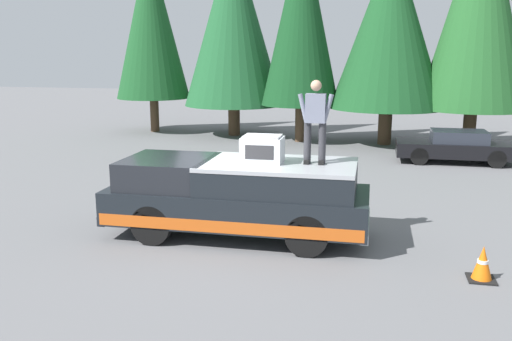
% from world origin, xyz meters
% --- Properties ---
extents(ground_plane, '(90.00, 90.00, 0.00)m').
position_xyz_m(ground_plane, '(0.00, 0.00, 0.00)').
color(ground_plane, slate).
extents(pickup_truck, '(2.01, 5.54, 1.65)m').
position_xyz_m(pickup_truck, '(0.09, -0.26, 0.87)').
color(pickup_truck, black).
rests_on(pickup_truck, ground).
extents(compressor_unit, '(0.65, 0.84, 0.56)m').
position_xyz_m(compressor_unit, '(0.08, -0.80, 1.93)').
color(compressor_unit, silver).
rests_on(compressor_unit, pickup_truck).
extents(person_on_truck_bed, '(0.29, 0.72, 1.69)m').
position_xyz_m(person_on_truck_bed, '(0.16, -1.87, 2.55)').
color(person_on_truck_bed, '#333338').
rests_on(person_on_truck_bed, pickup_truck).
extents(parked_car_black, '(1.64, 4.10, 1.16)m').
position_xyz_m(parked_car_black, '(9.50, -5.97, 0.58)').
color(parked_car_black, black).
rests_on(parked_car_black, ground).
extents(traffic_cone, '(0.47, 0.47, 0.62)m').
position_xyz_m(traffic_cone, '(-1.29, -4.97, 0.29)').
color(traffic_cone, black).
rests_on(traffic_cone, ground).
extents(conifer_left, '(4.30, 4.30, 9.93)m').
position_xyz_m(conifer_left, '(12.89, -6.93, 5.75)').
color(conifer_left, '#4C3826').
rests_on(conifer_left, ground).
extents(conifer_center_left, '(4.79, 4.79, 8.40)m').
position_xyz_m(conifer_center_left, '(13.07, -3.54, 4.96)').
color(conifer_center_left, '#4C3826').
rests_on(conifer_center_left, ground).
extents(conifer_center_right, '(3.37, 3.37, 9.27)m').
position_xyz_m(conifer_center_right, '(13.05, 0.14, 5.43)').
color(conifer_center_right, '#4C3826').
rests_on(conifer_center_right, ground).
extents(conifer_right, '(4.61, 4.61, 9.18)m').
position_xyz_m(conifer_right, '(14.26, 3.44, 5.30)').
color(conifer_right, '#4C3826').
rests_on(conifer_right, ground).
extents(conifer_far_right, '(3.56, 3.56, 9.04)m').
position_xyz_m(conifer_far_right, '(14.64, 7.63, 5.34)').
color(conifer_far_right, '#4C3826').
rests_on(conifer_far_right, ground).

